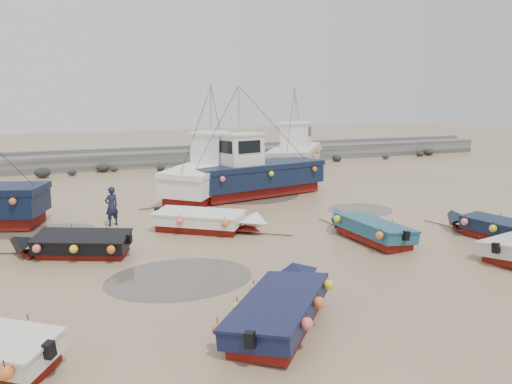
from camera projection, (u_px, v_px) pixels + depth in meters
ground at (267, 242)px, 20.10m from camera, size 120.00×120.00×0.00m
seawall at (168, 158)px, 40.20m from camera, size 60.00×4.92×1.50m
puddle_a at (180, 278)px, 16.20m from camera, size 4.83×4.83×0.01m
puddle_b at (360, 210)px, 25.45m from camera, size 3.36×3.36×0.01m
puddle_c at (44, 231)px, 21.64m from camera, size 4.19×4.19×0.01m
puddle_d at (249, 194)px, 29.22m from camera, size 5.91×5.91×0.01m
dinghy_1 at (284, 304)px, 12.98m from camera, size 4.69×5.37×1.43m
dinghy_2 at (367, 226)px, 20.31m from camera, size 2.21×5.73×1.43m
dinghy_4 at (73, 241)px, 18.31m from camera, size 5.43×2.91×1.43m
dinghy_5 at (207, 219)px, 21.56m from camera, size 5.51×4.13×1.43m
dinghy_6 at (495, 226)px, 20.41m from camera, size 2.34×5.35×1.43m
cabin_boat_1 at (208, 172)px, 28.91m from camera, size 7.13×9.18×6.22m
cabin_boat_2 at (248, 174)px, 28.47m from camera, size 11.12×4.75×6.22m
cabin_boat_3 at (296, 153)px, 37.64m from camera, size 7.19×9.54×6.22m
person at (113, 225)px, 22.54m from camera, size 0.77×0.68×1.79m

